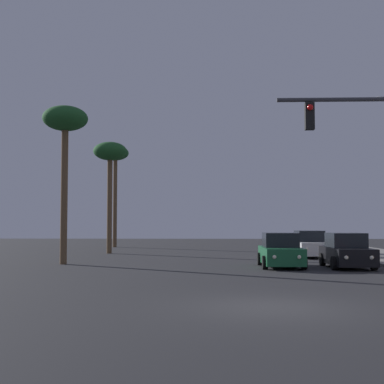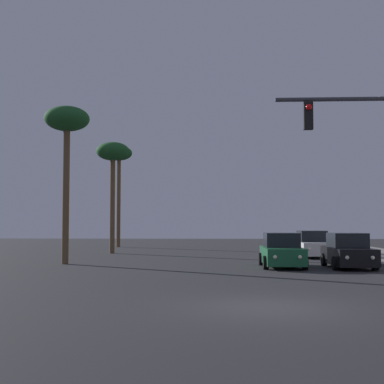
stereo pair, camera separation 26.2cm
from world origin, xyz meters
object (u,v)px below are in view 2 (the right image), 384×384
Objects in this scene: car_green at (282,252)px; palm_tree_far at (119,159)px; palm_tree_mid at (113,157)px; palm_tree_near at (67,127)px; car_white at (312,245)px; car_black at (348,252)px.

palm_tree_far is (-12.07, 21.48, 7.21)m from car_green.
palm_tree_near is at bearing -92.95° from palm_tree_mid.
palm_tree_mid is (-10.65, 11.48, 6.16)m from car_green.
palm_tree_near is (-0.51, -10.00, 0.36)m from palm_tree_mid.
car_white is 1.00× the size of car_green.
car_black is 0.54× the size of palm_tree_mid.
palm_tree_near reaches higher than car_green.
palm_tree_mid is at bearing -81.94° from palm_tree_far.
palm_tree_far is (-15.21, 21.73, 7.21)m from car_black.
car_white is 0.52× the size of palm_tree_near.
palm_tree_near is (-13.99, -6.19, 6.52)m from car_white.
palm_tree_mid is 0.95× the size of palm_tree_near.
car_green is 0.54× the size of palm_tree_mid.
palm_tree_mid is at bearing -41.23° from car_black.
car_white is at bearing -15.77° from palm_tree_mid.
car_white is 16.63m from palm_tree_near.
palm_tree_mid is at bearing 87.05° from palm_tree_near.
car_white is at bearing 23.88° from palm_tree_near.
car_black and car_green have the same top height.
car_green is at bearing -7.57° from palm_tree_near.
palm_tree_near is at bearing 22.89° from car_white.
car_green is 16.83m from palm_tree_mid.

